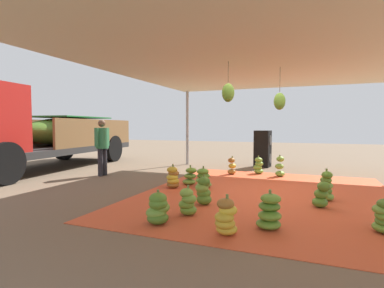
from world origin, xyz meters
The scene contains 19 objects.
ground_plane centered at (0.00, 3.00, 0.00)m, with size 40.00×40.00×0.00m, color brown.
tarp_orange centered at (0.00, 0.00, 0.01)m, with size 5.75×4.73×0.01m, color #D1512D.
tent_canopy centered at (0.00, -0.08, 2.58)m, with size 8.00×7.00×2.66m.
banana_bunch_0 centered at (2.57, 0.58, 0.22)m, with size 0.36×0.36×0.51m.
banana_bunch_1 centered at (0.14, 1.37, 0.21)m, with size 0.38×0.37×0.48m.
banana_bunch_2 centered at (-0.65, -0.99, 0.21)m, with size 0.35×0.34×0.48m.
banana_bunch_3 centered at (-2.41, 1.12, 0.22)m, with size 0.42×0.44×0.48m.
banana_bunch_4 centered at (-0.14, 1.99, 0.23)m, with size 0.40×0.40×0.52m.
banana_bunch_5 centered at (-2.02, -0.33, 0.22)m, with size 0.46×0.46×0.52m.
banana_bunch_6 centered at (-0.09, -1.09, 0.26)m, with size 0.32×0.30×0.58m.
banana_bunch_7 centered at (-2.47, 0.14, 0.23)m, with size 0.38×0.37×0.51m.
banana_bunch_8 centered at (0.35, 1.78, 0.19)m, with size 0.43×0.44×0.45m.
banana_bunch_9 centered at (2.31, -0.04, 0.26)m, with size 0.29×0.29×0.59m.
banana_bunch_10 centered at (2.18, 1.26, 0.22)m, with size 0.32×0.32×0.51m.
banana_bunch_12 centered at (-1.21, 0.89, 0.24)m, with size 0.37×0.35×0.52m.
banana_bunch_13 centered at (-1.88, 0.90, 0.20)m, with size 0.35×0.37×0.45m.
cargo_truck_main centered at (0.67, 7.11, 1.19)m, with size 7.36×3.24×2.40m.
worker_0 centered at (0.67, 4.52, 0.90)m, with size 0.57×0.35×1.54m.
speaker_stack centered at (4.14, 0.70, 0.61)m, with size 0.55×0.54×1.22m.
Camera 1 is at (-6.01, -0.83, 1.36)m, focal length 28.01 mm.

